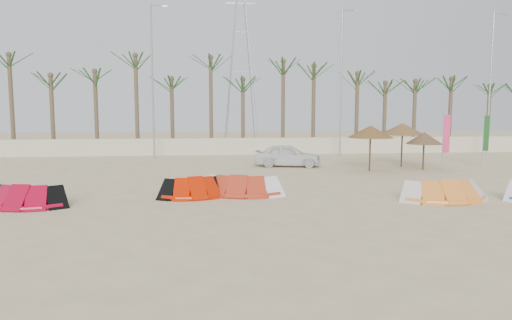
{
  "coord_description": "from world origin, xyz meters",
  "views": [
    {
      "loc": [
        -2.17,
        -13.94,
        3.5
      ],
      "look_at": [
        0.0,
        6.0,
        1.3
      ],
      "focal_mm": 32.0,
      "sensor_mm": 36.0,
      "label": 1
    }
  ],
  "objects": [
    {
      "name": "lamp_c",
      "position": [
        8.04,
        20.0,
        5.77
      ],
      "size": [
        1.25,
        0.14,
        11.0
      ],
      "color": "#A5A8AD",
      "rests_on": "ground"
    },
    {
      "name": "car",
      "position": [
        2.84,
        13.88,
        0.7
      ],
      "size": [
        4.35,
        2.48,
        1.4
      ],
      "primitive_type": "imported",
      "rotation": [
        0.0,
        0.0,
        1.36
      ],
      "color": "white",
      "rests_on": "ground"
    },
    {
      "name": "boundary_wall",
      "position": [
        0.0,
        22.0,
        0.65
      ],
      "size": [
        60.0,
        0.3,
        1.3
      ],
      "primitive_type": "cube",
      "color": "beige",
      "rests_on": "ground"
    },
    {
      "name": "lamp_d",
      "position": [
        20.04,
        20.0,
        5.77
      ],
      "size": [
        1.25,
        0.14,
        11.0
      ],
      "color": "#A5A8AD",
      "rests_on": "ground"
    },
    {
      "name": "flag_green",
      "position": [
        14.93,
        12.38,
        1.98
      ],
      "size": [
        0.45,
        0.09,
        3.35
      ],
      "color": "#A5A8AD",
      "rests_on": "ground"
    },
    {
      "name": "palm_line",
      "position": [
        0.67,
        23.5,
        6.44
      ],
      "size": [
        52.0,
        4.0,
        7.7
      ],
      "color": "brown",
      "rests_on": "ground"
    },
    {
      "name": "kite_red_left",
      "position": [
        -8.74,
        3.36,
        0.42
      ],
      "size": [
        3.32,
        2.02,
        0.9
      ],
      "color": "#AA0524",
      "rests_on": "ground"
    },
    {
      "name": "kite_orange",
      "position": [
        6.96,
        2.8,
        0.42
      ],
      "size": [
        3.46,
        1.6,
        0.9
      ],
      "color": "orange",
      "rests_on": "ground"
    },
    {
      "name": "kite_red_right",
      "position": [
        -0.81,
        4.96,
        0.42
      ],
      "size": [
        3.8,
        2.41,
        0.9
      ],
      "color": "red",
      "rests_on": "ground"
    },
    {
      "name": "parasol_right",
      "position": [
        9.83,
        12.97,
        2.34
      ],
      "size": [
        2.73,
        2.73,
        2.7
      ],
      "color": "#4C331E",
      "rests_on": "ground"
    },
    {
      "name": "kite_red_mid",
      "position": [
        -2.66,
        4.59,
        0.42
      ],
      "size": [
        3.19,
        2.15,
        0.9
      ],
      "color": "red",
      "rests_on": "ground"
    },
    {
      "name": "pylon",
      "position": [
        1.0,
        28.0,
        0.0
      ],
      "size": [
        3.0,
        3.0,
        14.0
      ],
      "primitive_type": null,
      "color": "#A5A8AD",
      "rests_on": "ground"
    },
    {
      "name": "lamp_b",
      "position": [
        -5.96,
        20.0,
        5.77
      ],
      "size": [
        1.25,
        0.14,
        11.0
      ],
      "color": "#A5A8AD",
      "rests_on": "ground"
    },
    {
      "name": "ground",
      "position": [
        0.0,
        0.0,
        0.0
      ],
      "size": [
        120.0,
        120.0,
        0.0
      ],
      "primitive_type": "plane",
      "color": "beige",
      "rests_on": "ground"
    },
    {
      "name": "flag_pink",
      "position": [
        11.71,
        11.28,
        2.03
      ],
      "size": [
        0.45,
        0.04,
        3.42
      ],
      "color": "#A5A8AD",
      "rests_on": "ground"
    },
    {
      "name": "parasol_left",
      "position": [
        7.17,
        11.27,
        2.27
      ],
      "size": [
        2.59,
        2.59,
        2.63
      ],
      "color": "#4C331E",
      "rests_on": "ground"
    },
    {
      "name": "parasol_mid",
      "position": [
        10.51,
        11.5,
        1.87
      ],
      "size": [
        2.09,
        2.09,
        2.22
      ],
      "color": "#4C331E",
      "rests_on": "ground"
    }
  ]
}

